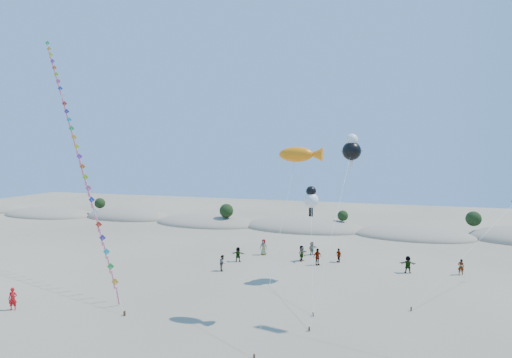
# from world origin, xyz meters

# --- Properties ---
(dune_ridge) EXTENTS (145.30, 11.49, 5.57)m
(dune_ridge) POSITION_xyz_m (1.06, 45.14, 0.11)
(dune_ridge) COLOR gray
(dune_ridge) RESTS_ON ground
(kite_train) EXTENTS (24.65, 19.31, 26.39)m
(kite_train) POSITION_xyz_m (-18.38, 17.03, 13.62)
(kite_train) COLOR #3F2D1E
(kite_train) RESTS_ON ground
(fish_kite) EXTENTS (3.15, 7.88, 12.36)m
(fish_kite) POSITION_xyz_m (6.63, 10.85, 11.78)
(fish_kite) COLOR #3F2D1E
(fish_kite) RESTS_ON ground
(cartoon_kite_low) EXTENTS (2.47, 9.01, 8.84)m
(cartoon_kite_low) POSITION_xyz_m (5.88, 19.22, 7.69)
(cartoon_kite_low) COLOR #3F2D1E
(cartoon_kite_low) RESTS_ON ground
(cartoon_kite_high) EXTENTS (2.52, 13.89, 13.63)m
(cartoon_kite_high) POSITION_xyz_m (9.26, 21.31, 12.22)
(cartoon_kite_high) COLOR #3F2D1E
(cartoon_kite_high) RESTS_ON ground
(dark_kite) EXTENTS (9.91, 11.24, 7.84)m
(dark_kite) POSITION_xyz_m (20.95, 21.88, 5.10)
(dark_kite) COLOR #3F2D1E
(dark_kite) RESTS_ON ground
(flyer_foreground) EXTENTS (0.74, 0.63, 1.71)m
(flyer_foreground) POSITION_xyz_m (-14.32, 5.31, 0.86)
(flyer_foreground) COLOR red
(flyer_foreground) RESTS_ON ground
(beachgoers) EXTENTS (30.89, 10.33, 1.81)m
(beachgoers) POSITION_xyz_m (7.08, 25.34, 0.83)
(beachgoers) COLOR slate
(beachgoers) RESTS_ON ground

